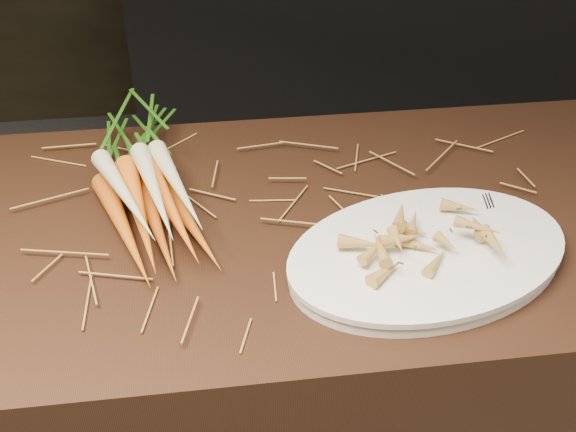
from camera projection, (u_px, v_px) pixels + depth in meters
name	position (u px, v px, depth m)	size (l,w,h in m)	color
main_counter	(397.00, 389.00, 1.47)	(2.40, 0.70, 0.90)	black
back_counter	(353.00, 45.00, 3.04)	(1.82, 0.62, 0.84)	black
straw_bedding	(421.00, 203.00, 1.20)	(1.40, 0.60, 0.02)	#A27139
root_veg_bunch	(134.00, 160.00, 1.24)	(0.30, 0.57, 0.10)	#C7450F
serving_platter	(427.00, 256.00, 1.08)	(0.44, 0.29, 0.02)	white
roasted_veg_heap	(430.00, 237.00, 1.06)	(0.21, 0.16, 0.05)	#A97730
serving_fork	(521.00, 231.00, 1.11)	(0.01, 0.17, 0.00)	silver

